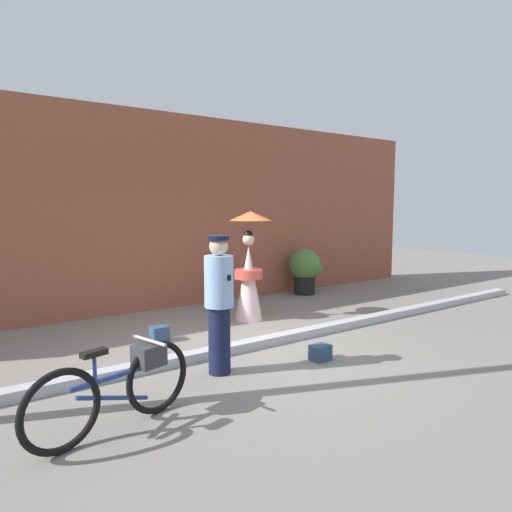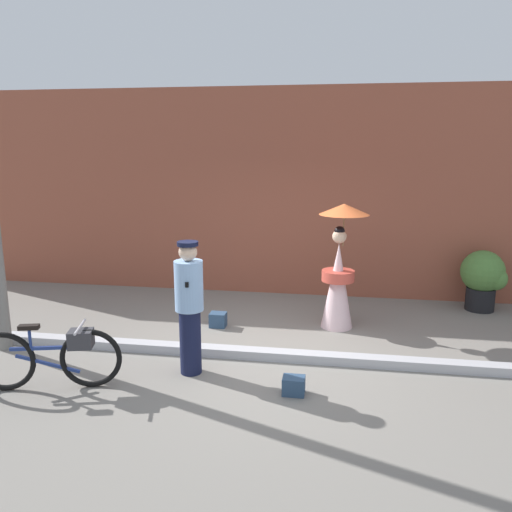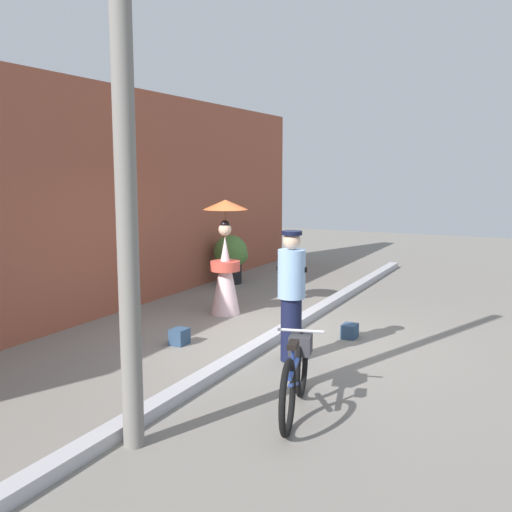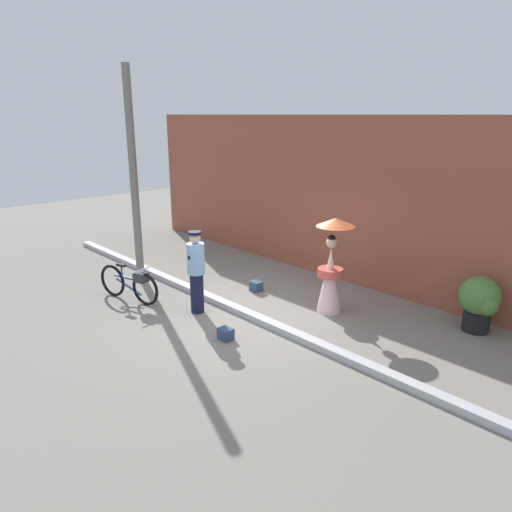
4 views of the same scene
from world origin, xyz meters
name	(u,v)px [view 4 (image 4 of 4)]	position (x,y,z in m)	size (l,w,h in m)	color
ground_plane	(243,315)	(0.00, 0.00, 0.00)	(30.00, 30.00, 0.00)	gray
building_wall	(348,200)	(0.00, 3.23, 1.87)	(14.00, 0.40, 3.73)	brown
sidewalk_curb	(243,312)	(0.00, 0.00, 0.06)	(14.00, 0.20, 0.12)	#B2B2B7
bicycle_near_officer	(130,283)	(-2.13, -1.21, 0.40)	(1.61, 0.57, 0.77)	black
person_officer	(196,270)	(-0.72, -0.55, 0.87)	(0.34, 0.38, 1.63)	#141938
person_with_parasol	(331,267)	(1.03, 1.37, 0.92)	(0.74, 0.74, 1.89)	silver
potted_plant_by_door	(480,301)	(3.41, 2.58, 0.58)	(0.72, 0.70, 1.02)	black
backpack_on_pavement	(256,286)	(-0.77, 1.07, 0.11)	(0.25, 0.21, 0.22)	navy
backpack_spare	(225,334)	(0.57, -0.91, 0.10)	(0.25, 0.20, 0.20)	navy
utility_pole	(134,176)	(-3.43, -0.25, 2.40)	(0.18, 0.18, 4.80)	slate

